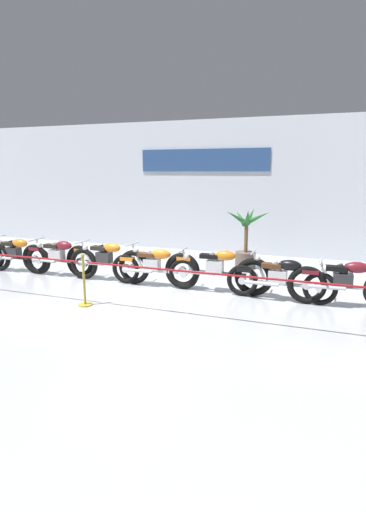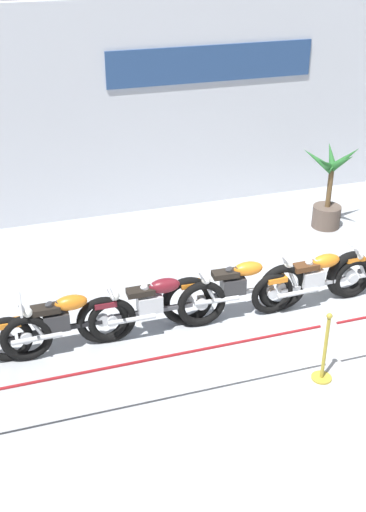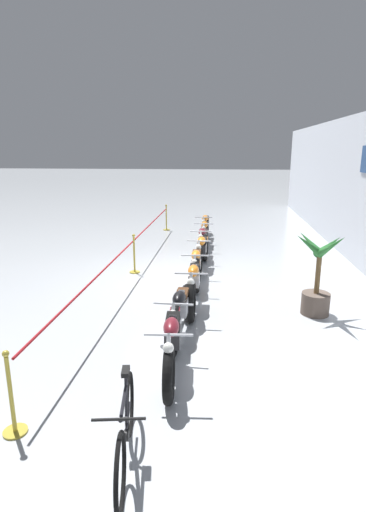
% 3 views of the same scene
% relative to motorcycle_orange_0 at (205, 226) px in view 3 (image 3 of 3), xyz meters
% --- Properties ---
extents(ground_plane, '(120.00, 120.00, 0.00)m').
position_rel_motorcycle_orange_0_xyz_m(ground_plane, '(4.62, -0.60, -0.46)').
color(ground_plane, '#B2B7BC').
extents(motorcycle_orange_0, '(2.27, 0.62, 0.94)m').
position_rel_motorcycle_orange_0_xyz_m(motorcycle_orange_0, '(0.00, 0.00, 0.00)').
color(motorcycle_orange_0, black).
rests_on(motorcycle_orange_0, ground).
extents(motorcycle_orange_1, '(2.20, 0.62, 0.94)m').
position_rel_motorcycle_orange_0_xyz_m(motorcycle_orange_1, '(1.25, 0.04, 0.00)').
color(motorcycle_orange_1, black).
rests_on(motorcycle_orange_1, ground).
extents(motorcycle_maroon_2, '(2.27, 0.62, 0.96)m').
position_rel_motorcycle_orange_0_xyz_m(motorcycle_maroon_2, '(2.61, 0.05, 0.01)').
color(motorcycle_maroon_2, black).
rests_on(motorcycle_maroon_2, ground).
extents(motorcycle_orange_3, '(2.36, 0.62, 0.98)m').
position_rel_motorcycle_orange_0_xyz_m(motorcycle_orange_3, '(3.95, 0.11, 0.02)').
color(motorcycle_orange_3, black).
rests_on(motorcycle_orange_3, ground).
extents(motorcycle_orange_4, '(2.15, 0.62, 0.93)m').
position_rel_motorcycle_orange_0_xyz_m(motorcycle_orange_4, '(5.25, 0.04, 0.00)').
color(motorcycle_orange_4, black).
rests_on(motorcycle_orange_4, ground).
extents(motorcycle_orange_5, '(2.44, 0.62, 0.99)m').
position_rel_motorcycle_orange_0_xyz_m(motorcycle_orange_5, '(6.72, 0.10, 0.02)').
color(motorcycle_orange_5, black).
rests_on(motorcycle_orange_5, ground).
extents(motorcycle_black_6, '(2.25, 0.62, 0.92)m').
position_rel_motorcycle_orange_0_xyz_m(motorcycle_black_6, '(8.09, -0.03, -0.01)').
color(motorcycle_black_6, black).
rests_on(motorcycle_black_6, ground).
extents(motorcycle_maroon_7, '(2.20, 0.62, 0.97)m').
position_rel_motorcycle_orange_0_xyz_m(motorcycle_maroon_7, '(9.33, -0.01, 0.01)').
color(motorcycle_maroon_7, black).
rests_on(motorcycle_maroon_7, ground).
extents(bicycle, '(1.73, 0.48, 0.97)m').
position_rel_motorcycle_orange_0_xyz_m(bicycle, '(11.15, -0.26, -0.08)').
color(bicycle, black).
rests_on(bicycle, ground).
extents(potted_palm_left_of_row, '(1.20, 1.04, 1.71)m').
position_rel_motorcycle_orange_0_xyz_m(potted_palm_left_of_row, '(6.86, 2.55, 0.21)').
color(potted_palm_left_of_row, brown).
rests_on(potted_palm_left_of_row, ground).
extents(stanchion_far_left, '(12.26, 0.28, 1.05)m').
position_rel_motorcycle_orange_0_xyz_m(stanchion_far_left, '(3.21, -1.66, 0.29)').
color(stanchion_far_left, gold).
rests_on(stanchion_far_left, ground).
extents(stanchion_mid_left, '(0.28, 0.28, 1.05)m').
position_rel_motorcycle_orange_0_xyz_m(stanchion_mid_left, '(4.49, -1.66, -0.11)').
color(stanchion_mid_left, gold).
rests_on(stanchion_mid_left, ground).
extents(stanchion_mid_right, '(0.28, 0.28, 1.05)m').
position_rel_motorcycle_orange_0_xyz_m(stanchion_mid_right, '(10.81, -1.66, -0.11)').
color(stanchion_mid_right, gold).
rests_on(stanchion_mid_right, ground).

